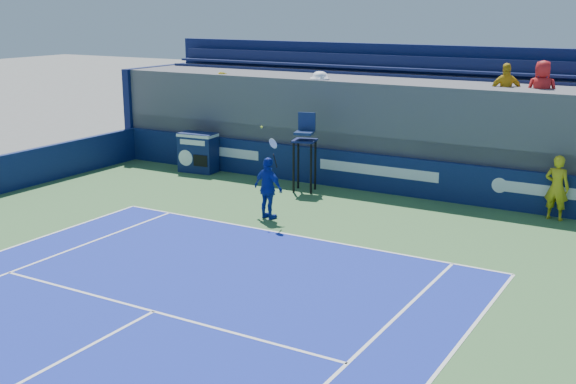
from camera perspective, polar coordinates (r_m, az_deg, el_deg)
The scene contains 6 objects.
ball_person at distance 20.90m, azimuth 20.47°, elevation 0.33°, with size 0.66×0.43×1.80m, color gold.
back_hoarding at distance 22.79m, azimuth 7.14°, elevation 1.46°, with size 20.40×0.21×1.20m.
match_clock at distance 25.57m, azimuth -7.12°, elevation 3.20°, with size 1.38×0.85×1.40m.
umpire_chair at distance 22.58m, azimuth 1.34°, elevation 3.84°, with size 0.85×0.85×2.48m.
tennis_player at distance 19.69m, azimuth -1.56°, elevation 0.31°, with size 1.07×0.64×2.57m.
stadium_seating at distance 24.42m, azimuth 9.15°, elevation 5.22°, with size 21.00×4.05×4.40m.
Camera 1 is at (8.70, -3.34, 5.69)m, focal length 45.00 mm.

